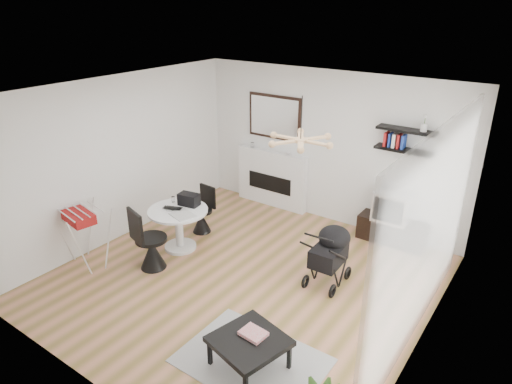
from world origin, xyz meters
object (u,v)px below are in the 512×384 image
Objects in this scene: crt_tv at (393,206)px; coffee_table at (249,342)px; dining_table at (179,223)px; drying_rack at (85,236)px; tv_console at (392,231)px; fireplace at (272,172)px; stroller at (330,257)px.

coffee_table is at bearing -94.15° from crt_tv.
dining_table is 1.03× the size of drying_rack.
dining_table is at bearing 149.28° from coffee_table.
drying_rack is (-0.81, -1.16, 0.03)m from dining_table.
tv_console is at bearing 53.60° from drying_rack.
fireplace is 2.53m from tv_console.
coffee_table is (-0.29, -3.64, 0.13)m from tv_console.
drying_rack is 0.99× the size of stroller.
coffee_table is at bearing -90.45° from stroller.
drying_rack is at bearing -125.02° from dining_table.
drying_rack reaches higher than coffee_table.
crt_tv is 4.86m from drying_rack.
tv_console is 3.51m from dining_table.
dining_table is 1.03× the size of stroller.
dining_table is at bearing -168.86° from stroller.
tv_console is at bearing 76.41° from stroller.
drying_rack reaches higher than stroller.
drying_rack is (-1.08, -3.46, -0.20)m from fireplace.
coffee_table is (2.46, -1.46, -0.12)m from dining_table.
tv_console is at bearing 6.64° from crt_tv.
dining_table is (-0.27, -2.31, -0.23)m from fireplace.
tv_console is at bearing 85.41° from coffee_table.
stroller is at bearing -101.78° from tv_console.
drying_rack is at bearing -136.84° from tv_console.
fireplace reaches higher than stroller.
coffee_table is at bearing -94.59° from tv_console.
drying_rack reaches higher than crt_tv.
drying_rack is at bearing -153.81° from stroller.
dining_table is (-2.72, -2.18, -0.20)m from crt_tv.
stroller is (2.14, -1.75, -0.29)m from fireplace.
stroller is at bearing -100.85° from crt_tv.
tv_console is 1.19× the size of stroller.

